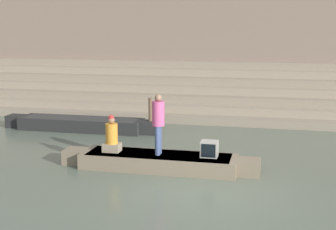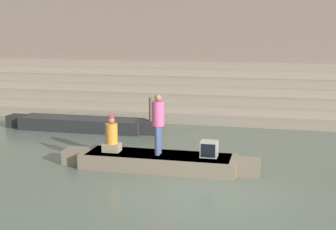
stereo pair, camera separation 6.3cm
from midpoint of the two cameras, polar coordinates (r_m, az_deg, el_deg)
name	(u,v)px [view 2 (the right image)]	position (r m, az deg, el deg)	size (l,w,h in m)	color
ground_plane	(205,191)	(11.64, 4.67, -9.25)	(120.00, 120.00, 0.00)	#566051
ghat_steps	(239,96)	(21.55, 8.75, 2.26)	(36.00, 4.42, 2.30)	gray
back_wall	(244,30)	(23.49, 9.37, 10.24)	(34.20, 1.28, 7.66)	#7F6B5B
rowboat_main	(158,161)	(13.27, -1.03, -5.62)	(5.65, 1.31, 0.43)	#756651
person_standing	(158,120)	(12.98, -1.08, -0.62)	(0.35, 0.35, 1.70)	#3D4C75
person_rowing	(112,137)	(13.48, -6.76, -2.68)	(0.49, 0.38, 1.07)	gray
tv_set	(209,149)	(12.95, 5.18, -4.14)	(0.47, 0.41, 0.45)	#9E998E
moored_boat_shore	(82,124)	(18.40, -10.39, -1.05)	(6.21, 1.11, 0.48)	black
mooring_post	(151,116)	(17.45, -2.01, -0.10)	(0.14, 0.14, 1.36)	brown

